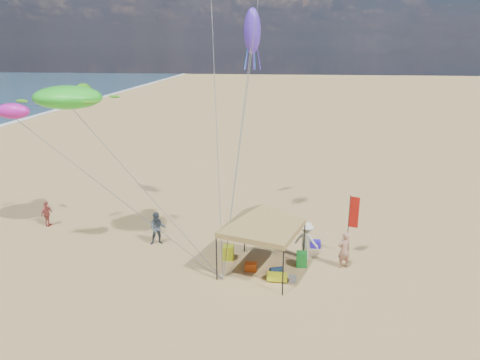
# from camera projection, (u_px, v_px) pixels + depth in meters

# --- Properties ---
(ground) EXTENTS (280.00, 280.00, 0.00)m
(ground) POSITION_uv_depth(u_px,v_px,m) (232.00, 287.00, 19.48)
(ground) COLOR tan
(ground) RESTS_ON ground
(canopy_tent) EXTENTS (6.01, 6.01, 3.89)m
(canopy_tent) POSITION_uv_depth(u_px,v_px,m) (263.00, 207.00, 19.85)
(canopy_tent) COLOR black
(canopy_tent) RESTS_ON ground
(feather_flag) EXTENTS (0.46, 0.18, 3.18)m
(feather_flag) POSITION_uv_depth(u_px,v_px,m) (352.00, 216.00, 21.80)
(feather_flag) COLOR black
(feather_flag) RESTS_ON ground
(cooler_red) EXTENTS (0.54, 0.38, 0.38)m
(cooler_red) POSITION_uv_depth(u_px,v_px,m) (251.00, 267.00, 20.81)
(cooler_red) COLOR #C84710
(cooler_red) RESTS_ON ground
(cooler_blue) EXTENTS (0.54, 0.38, 0.38)m
(cooler_blue) POSITION_uv_depth(u_px,v_px,m) (315.00, 244.00, 23.19)
(cooler_blue) COLOR #2716B6
(cooler_blue) RESTS_ON ground
(bag_navy) EXTENTS (0.69, 0.54, 0.36)m
(bag_navy) POSITION_uv_depth(u_px,v_px,m) (277.00, 271.00, 20.47)
(bag_navy) COLOR #0C1D37
(bag_navy) RESTS_ON ground
(bag_orange) EXTENTS (0.54, 0.69, 0.36)m
(bag_orange) POSITION_uv_depth(u_px,v_px,m) (226.00, 234.00, 24.48)
(bag_orange) COLOR #FC590E
(bag_orange) RESTS_ON ground
(chair_green) EXTENTS (0.50, 0.50, 0.70)m
(chair_green) POSITION_uv_depth(u_px,v_px,m) (302.00, 259.00, 21.22)
(chair_green) COLOR #188529
(chair_green) RESTS_ON ground
(chair_yellow) EXTENTS (0.50, 0.50, 0.70)m
(chair_yellow) POSITION_uv_depth(u_px,v_px,m) (228.00, 253.00, 21.89)
(chair_yellow) COLOR #BED517
(chair_yellow) RESTS_ON ground
(crate_grey) EXTENTS (0.34, 0.30, 0.28)m
(crate_grey) POSITION_uv_depth(u_px,v_px,m) (292.00, 279.00, 19.84)
(crate_grey) COLOR slate
(crate_grey) RESTS_ON ground
(beach_cart) EXTENTS (0.90, 0.50, 0.24)m
(beach_cart) POSITION_uv_depth(u_px,v_px,m) (277.00, 277.00, 19.91)
(beach_cart) COLOR #C2D317
(beach_cart) RESTS_ON ground
(person_near_a) EXTENTS (0.78, 0.67, 1.81)m
(person_near_a) POSITION_uv_depth(u_px,v_px,m) (344.00, 250.00, 20.91)
(person_near_a) COLOR #AD7863
(person_near_a) RESTS_ON ground
(person_near_b) EXTENTS (1.03, 0.90, 1.79)m
(person_near_b) POSITION_uv_depth(u_px,v_px,m) (158.00, 228.00, 23.38)
(person_near_b) COLOR #3A4550
(person_near_b) RESTS_ON ground
(person_near_c) EXTENTS (1.41, 1.14, 1.90)m
(person_near_c) POSITION_uv_depth(u_px,v_px,m) (306.00, 240.00, 21.83)
(person_near_c) COLOR silver
(person_near_c) RESTS_ON ground
(person_far_a) EXTENTS (0.49, 0.91, 1.48)m
(person_far_a) POSITION_uv_depth(u_px,v_px,m) (47.00, 214.00, 25.79)
(person_far_a) COLOR #AE4943
(person_far_a) RESTS_ON ground
(turtle_kite) EXTENTS (4.20, 3.84, 1.14)m
(turtle_kite) POSITION_uv_depth(u_px,v_px,m) (68.00, 97.00, 21.71)
(turtle_kite) COLOR #2BDA2A
(turtle_kite) RESTS_ON ground
(fish_kite) EXTENTS (1.83, 1.27, 0.74)m
(fish_kite) POSITION_uv_depth(u_px,v_px,m) (13.00, 111.00, 20.72)
(fish_kite) COLOR #CF1BB1
(fish_kite) RESTS_ON ground
(squid_kite) EXTENTS (1.11, 1.11, 2.35)m
(squid_kite) POSITION_uv_depth(u_px,v_px,m) (252.00, 31.00, 23.43)
(squid_kite) COLOR #5131D4
(squid_kite) RESTS_ON ground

